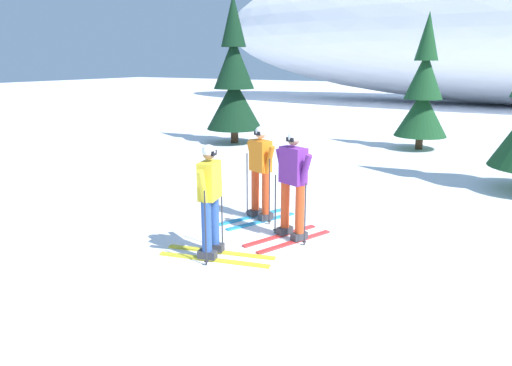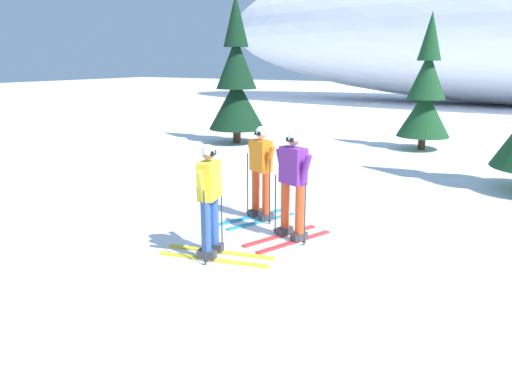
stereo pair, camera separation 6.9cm
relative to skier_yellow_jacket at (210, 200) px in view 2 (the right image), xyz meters
name	(u,v)px [view 2 (the right image)]	position (x,y,z in m)	size (l,w,h in m)	color
ground_plane	(345,270)	(1.96, 0.57, -0.91)	(120.00, 120.00, 0.00)	white
skier_yellow_jacket	(210,200)	(0.00, 0.00, 0.00)	(1.82, 0.81, 1.75)	gold
skier_purple_jacket	(292,183)	(0.74, 1.31, 0.07)	(1.01, 1.65, 1.83)	red
skier_orange_jacket	(261,171)	(-0.23, 1.94, 0.03)	(1.00, 1.60, 1.78)	#2893CC
pine_tree_far_left	(236,83)	(-5.32, 9.10, 1.26)	(2.00, 2.00, 5.19)	#47301E
pine_tree_center_left	(426,94)	(0.82, 11.14, 0.96)	(1.73, 1.73, 4.48)	#47301E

